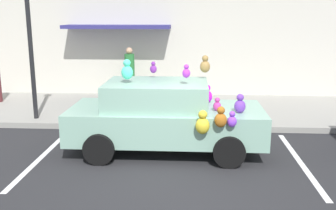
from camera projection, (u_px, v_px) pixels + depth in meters
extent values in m
plane|color=#262628|center=(174.00, 179.00, 7.18)|extent=(60.00, 60.00, 0.00)
cube|color=gray|center=(181.00, 110.00, 12.03)|extent=(24.00, 4.00, 0.15)
cube|color=beige|center=(184.00, 7.00, 13.40)|extent=(24.00, 0.30, 6.40)
cube|color=navy|center=(117.00, 27.00, 13.14)|extent=(3.60, 1.10, 0.12)
cube|color=silver|center=(300.00, 162.00, 8.00)|extent=(0.12, 3.60, 0.01)
cube|color=silver|center=(43.00, 156.00, 8.32)|extent=(0.12, 3.60, 0.01)
cube|color=#87B49F|center=(166.00, 123.00, 8.53)|extent=(4.20, 1.79, 0.68)
cube|color=#87B49F|center=(157.00, 95.00, 8.40)|extent=(2.18, 1.57, 0.56)
cylinder|color=black|center=(222.00, 126.00, 9.40)|extent=(0.64, 0.22, 0.64)
cylinder|color=black|center=(229.00, 152.00, 7.66)|extent=(0.64, 0.22, 0.64)
cylinder|color=black|center=(116.00, 124.00, 9.55)|extent=(0.64, 0.22, 0.64)
cylinder|color=black|center=(99.00, 149.00, 7.82)|extent=(0.64, 0.22, 0.64)
ellipsoid|color=#C73592|center=(217.00, 106.00, 8.14)|extent=(0.17, 0.14, 0.20)
sphere|color=#C73592|center=(217.00, 100.00, 8.10)|extent=(0.11, 0.11, 0.11)
ellipsoid|color=#A27C41|center=(205.00, 67.00, 8.73)|extent=(0.23, 0.19, 0.27)
sphere|color=#A27C41|center=(205.00, 58.00, 8.69)|extent=(0.14, 0.14, 0.14)
ellipsoid|color=#A8611C|center=(221.00, 120.00, 7.43)|extent=(0.24, 0.19, 0.28)
sphere|color=#A8611C|center=(221.00, 110.00, 7.38)|extent=(0.15, 0.15, 0.15)
ellipsoid|color=#942086|center=(118.00, 108.00, 7.97)|extent=(0.19, 0.15, 0.22)
sphere|color=#942086|center=(118.00, 101.00, 7.93)|extent=(0.12, 0.12, 0.12)
ellipsoid|color=#4BE4BB|center=(127.00, 73.00, 8.15)|extent=(0.25, 0.20, 0.29)
sphere|color=#4BE4BB|center=(127.00, 63.00, 8.11)|extent=(0.16, 0.16, 0.16)
ellipsoid|color=purple|center=(240.00, 106.00, 7.96)|extent=(0.23, 0.19, 0.28)
sphere|color=purple|center=(240.00, 97.00, 7.92)|extent=(0.15, 0.15, 0.15)
ellipsoid|color=#8B41EC|center=(232.00, 122.00, 7.44)|extent=(0.18, 0.15, 0.22)
sphere|color=#8B41EC|center=(232.00, 114.00, 7.41)|extent=(0.12, 0.12, 0.12)
ellipsoid|color=#7A2C96|center=(153.00, 69.00, 8.86)|extent=(0.15, 0.13, 0.18)
sphere|color=#7A2C96|center=(153.00, 64.00, 8.83)|extent=(0.10, 0.10, 0.10)
ellipsoid|color=#D218E4|center=(207.00, 97.00, 8.89)|extent=(0.24, 0.20, 0.29)
sphere|color=#D218E4|center=(207.00, 88.00, 8.84)|extent=(0.16, 0.16, 0.16)
ellipsoid|color=gold|center=(203.00, 126.00, 7.46)|extent=(0.27, 0.22, 0.32)
sphere|color=gold|center=(203.00, 115.00, 7.41)|extent=(0.17, 0.17, 0.17)
ellipsoid|color=purple|center=(186.00, 73.00, 7.97)|extent=(0.16, 0.13, 0.19)
sphere|color=purple|center=(186.00, 67.00, 7.94)|extent=(0.10, 0.10, 0.10)
ellipsoid|color=#9E723D|center=(188.00, 113.00, 10.54)|extent=(0.34, 0.28, 0.42)
sphere|color=#9E723D|center=(188.00, 102.00, 10.47)|extent=(0.24, 0.24, 0.24)
sphere|color=#9E723D|center=(185.00, 99.00, 10.46)|extent=(0.10, 0.10, 0.10)
sphere|color=#9E723D|center=(191.00, 99.00, 10.45)|extent=(0.10, 0.10, 0.10)
cylinder|color=black|center=(31.00, 56.00, 10.39)|extent=(0.12, 0.12, 3.43)
cylinder|color=#277033|center=(130.00, 76.00, 13.20)|extent=(0.33, 0.33, 1.51)
sphere|color=tan|center=(129.00, 51.00, 13.00)|extent=(0.22, 0.22, 0.22)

